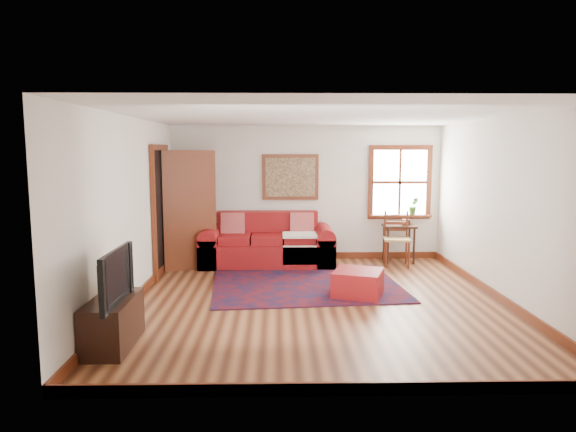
{
  "coord_description": "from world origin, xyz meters",
  "views": [
    {
      "loc": [
        -0.54,
        -6.82,
        2.07
      ],
      "look_at": [
        -0.39,
        0.6,
        1.1
      ],
      "focal_mm": 32.0,
      "sensor_mm": 36.0,
      "label": 1
    }
  ],
  "objects_px": {
    "red_leather_sofa": "(268,247)",
    "media_cabinet": "(113,323)",
    "ladder_back_chair": "(396,236)",
    "red_ottoman": "(358,283)",
    "side_table": "(399,232)"
  },
  "relations": [
    {
      "from": "red_leather_sofa",
      "to": "media_cabinet",
      "type": "height_order",
      "value": "red_leather_sofa"
    },
    {
      "from": "red_leather_sofa",
      "to": "ladder_back_chair",
      "type": "bearing_deg",
      "value": -3.5
    },
    {
      "from": "red_ottoman",
      "to": "ladder_back_chair",
      "type": "bearing_deg",
      "value": 82.08
    },
    {
      "from": "media_cabinet",
      "to": "red_ottoman",
      "type": "bearing_deg",
      "value": 32.19
    },
    {
      "from": "red_leather_sofa",
      "to": "red_ottoman",
      "type": "relative_size",
      "value": 3.66
    },
    {
      "from": "red_ottoman",
      "to": "side_table",
      "type": "distance_m",
      "value": 2.46
    },
    {
      "from": "side_table",
      "to": "ladder_back_chair",
      "type": "height_order",
      "value": "ladder_back_chair"
    },
    {
      "from": "side_table",
      "to": "media_cabinet",
      "type": "bearing_deg",
      "value": -134.82
    },
    {
      "from": "red_leather_sofa",
      "to": "media_cabinet",
      "type": "bearing_deg",
      "value": -111.86
    },
    {
      "from": "red_leather_sofa",
      "to": "ladder_back_chair",
      "type": "xyz_separation_m",
      "value": [
        2.3,
        -0.14,
        0.22
      ]
    },
    {
      "from": "side_table",
      "to": "ladder_back_chair",
      "type": "distance_m",
      "value": 0.27
    },
    {
      "from": "side_table",
      "to": "red_ottoman",
      "type": "bearing_deg",
      "value": -116.56
    },
    {
      "from": "red_leather_sofa",
      "to": "side_table",
      "type": "relative_size",
      "value": 3.44
    },
    {
      "from": "media_cabinet",
      "to": "red_leather_sofa",
      "type": "bearing_deg",
      "value": 68.14
    },
    {
      "from": "media_cabinet",
      "to": "side_table",
      "type": "bearing_deg",
      "value": 45.18
    }
  ]
}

